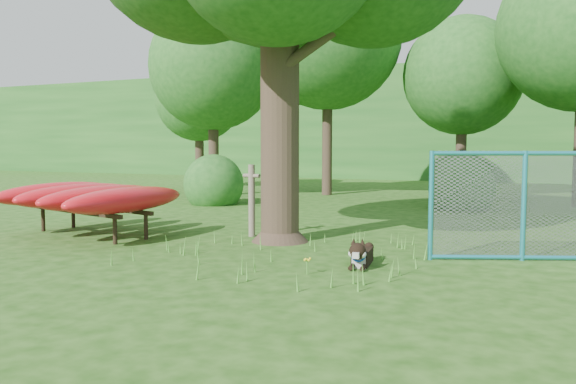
% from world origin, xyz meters
% --- Properties ---
extents(ground, '(80.00, 80.00, 0.00)m').
position_xyz_m(ground, '(0.00, 0.00, 0.00)').
color(ground, '#1A440D').
rests_on(ground, ground).
extents(wooden_post, '(0.38, 0.15, 1.38)m').
position_xyz_m(wooden_post, '(-1.14, 2.53, 0.73)').
color(wooden_post, '#665B4D').
rests_on(wooden_post, ground).
extents(kayak_rack, '(3.26, 3.51, 0.99)m').
position_xyz_m(kayak_rack, '(-4.07, 1.41, 0.76)').
color(kayak_rack, black).
rests_on(kayak_rack, ground).
extents(husky_dog, '(0.34, 1.03, 0.45)m').
position_xyz_m(husky_dog, '(1.55, 0.74, 0.16)').
color(husky_dog, black).
rests_on(husky_dog, ground).
extents(fence_section, '(2.68, 1.10, 2.77)m').
position_xyz_m(fence_section, '(3.67, 2.13, 0.83)').
color(fence_section, teal).
rests_on(fence_section, ground).
extents(wildflower_clump, '(0.11, 0.10, 0.23)m').
position_xyz_m(wildflower_clump, '(1.03, -0.05, 0.18)').
color(wildflower_clump, '#519B32').
rests_on(wildflower_clump, ground).
extents(bg_tree_a, '(4.40, 4.40, 6.70)m').
position_xyz_m(bg_tree_a, '(-6.50, 10.00, 4.48)').
color(bg_tree_a, '#33251C').
rests_on(bg_tree_a, ground).
extents(bg_tree_b, '(5.20, 5.20, 8.22)m').
position_xyz_m(bg_tree_b, '(-3.00, 12.00, 5.61)').
color(bg_tree_b, '#33251C').
rests_on(bg_tree_b, ground).
extents(bg_tree_c, '(4.00, 4.00, 6.12)m').
position_xyz_m(bg_tree_c, '(1.50, 13.00, 4.11)').
color(bg_tree_c, '#33251C').
rests_on(bg_tree_c, ground).
extents(bg_tree_f, '(3.60, 3.60, 5.55)m').
position_xyz_m(bg_tree_f, '(-9.00, 13.00, 3.73)').
color(bg_tree_f, '#33251C').
rests_on(bg_tree_f, ground).
extents(shrub_left, '(1.80, 1.80, 1.80)m').
position_xyz_m(shrub_left, '(-5.00, 7.50, 0.00)').
color(shrub_left, '#1E591D').
rests_on(shrub_left, ground).
extents(shrub_mid, '(1.80, 1.80, 1.80)m').
position_xyz_m(shrub_mid, '(2.00, 9.00, 0.00)').
color(shrub_mid, '#1E591D').
rests_on(shrub_mid, ground).
extents(wooded_hillside, '(80.00, 12.00, 6.00)m').
position_xyz_m(wooded_hillside, '(0.00, 28.00, 3.00)').
color(wooded_hillside, '#1E591D').
rests_on(wooded_hillside, ground).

